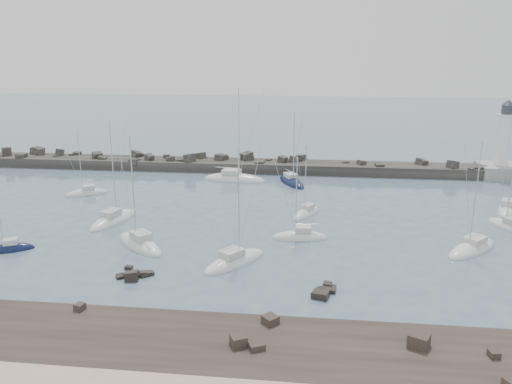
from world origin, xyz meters
TOP-DOWN VIEW (x-y plane):
  - ground at (0.00, 0.00)m, footprint 400.00×400.00m
  - rock_shelf at (-0.65, -22.02)m, footprint 140.00×12.00m
  - rock_cluster_near at (-4.06, -9.41)m, footprint 3.85×3.53m
  - rock_cluster_far at (14.80, -10.90)m, footprint 2.48×3.39m
  - breakwater at (-7.94, 38.02)m, footprint 115.00×6.98m
  - lighthouse at (47.00, 38.00)m, footprint 7.00×7.00m
  - sailboat_2 at (-20.92, -4.37)m, footprint 5.72×3.88m
  - sailboat_3 at (-12.87, 6.62)m, footprint 5.20×9.49m
  - sailboat_4 at (-0.14, 30.09)m, footprint 11.45×4.80m
  - sailboat_5 at (-6.44, -1.38)m, footprint 8.27×7.96m
  - sailboat_6 at (12.79, 12.56)m, footprint 4.87×6.92m
  - sailboat_7 at (5.37, -4.98)m, footprint 7.28×8.41m
  - sailboat_8 at (9.94, 29.31)m, footprint 6.18×8.90m
  - sailboat_9 at (12.17, 3.15)m, footprint 7.05×2.90m
  - sailboat_10 at (38.83, 9.78)m, footprint 4.98×7.12m
  - sailboat_11 at (31.90, 1.68)m, footprint 8.16×8.15m
  - sailboat_12 at (41.30, 17.39)m, footprint 5.70×8.44m
  - sailboat_13 at (-22.13, 18.68)m, footprint 6.72×5.09m

SIDE VIEW (x-z plane):
  - ground at x=0.00m, z-range 0.00..0.00m
  - rock_shelf at x=-0.65m, z-range -0.93..0.99m
  - rock_cluster_far at x=14.80m, z-range -0.63..0.70m
  - rock_cluster_near at x=-4.06m, z-range -0.64..0.90m
  - sailboat_11 at x=31.90m, z-range -6.78..7.05m
  - sailboat_6 at x=12.79m, z-range -5.23..5.50m
  - sailboat_2 at x=-20.92m, z-range -4.36..4.63m
  - sailboat_10 at x=38.83m, z-range -5.39..5.66m
  - sailboat_13 at x=-22.13m, z-range -5.17..5.44m
  - sailboat_8 at x=9.94m, z-range -6.68..6.96m
  - sailboat_7 at x=5.37m, z-range -6.64..6.93m
  - sailboat_9 at x=12.17m, z-range -5.39..5.68m
  - sailboat_4 at x=-0.14m, z-range -8.55..8.85m
  - sailboat_3 at x=-12.87m, z-range -7.04..7.34m
  - sailboat_12 at x=41.30m, z-range -6.38..6.69m
  - sailboat_5 at x=-6.44m, z-range -6.86..7.18m
  - breakwater at x=-7.94m, z-range -2.12..2.72m
  - lighthouse at x=47.00m, z-range -4.21..10.39m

